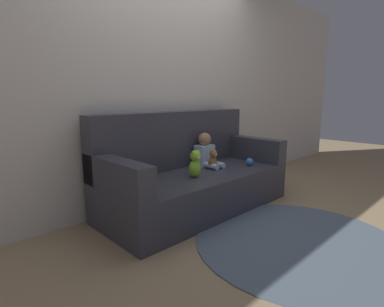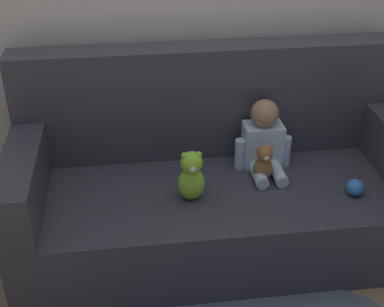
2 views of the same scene
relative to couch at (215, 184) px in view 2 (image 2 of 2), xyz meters
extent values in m
plane|color=#9E8460|center=(0.00, -0.08, -0.33)|extent=(12.00, 12.00, 0.00)
cube|color=#383842|center=(0.00, -0.08, -0.14)|extent=(1.96, 0.84, 0.38)
cube|color=#383842|center=(0.00, 0.26, 0.35)|extent=(1.96, 0.18, 0.59)
cube|color=#383842|center=(-0.90, -0.08, 0.19)|extent=(0.16, 0.84, 0.27)
cube|color=silver|center=(0.25, 0.07, 0.17)|extent=(0.20, 0.13, 0.23)
sphere|color=#A37A5B|center=(0.25, 0.07, 0.35)|extent=(0.14, 0.14, 0.14)
cylinder|color=silver|center=(0.20, -0.08, 0.09)|extent=(0.06, 0.17, 0.06)
cylinder|color=silver|center=(0.30, -0.08, 0.09)|extent=(0.06, 0.17, 0.06)
cylinder|color=silver|center=(0.14, 0.05, 0.13)|extent=(0.06, 0.06, 0.16)
cylinder|color=silver|center=(0.37, 0.05, 0.13)|extent=(0.06, 0.06, 0.16)
ellipsoid|color=olive|center=(0.22, -0.08, 0.12)|extent=(0.10, 0.08, 0.13)
sphere|color=olive|center=(0.22, -0.09, 0.21)|extent=(0.08, 0.08, 0.08)
sphere|color=olive|center=(0.20, -0.09, 0.24)|extent=(0.02, 0.02, 0.02)
sphere|color=olive|center=(0.25, -0.09, 0.24)|extent=(0.02, 0.02, 0.02)
sphere|color=beige|center=(0.22, -0.12, 0.21)|extent=(0.03, 0.03, 0.03)
ellipsoid|color=#8CD133|center=(-0.14, -0.19, 0.14)|extent=(0.12, 0.10, 0.17)
sphere|color=#8CD133|center=(-0.14, -0.19, 0.26)|extent=(0.10, 0.10, 0.10)
sphere|color=#8CD133|center=(-0.18, -0.19, 0.30)|extent=(0.03, 0.03, 0.03)
sphere|color=#8CD133|center=(-0.11, -0.19, 0.30)|extent=(0.03, 0.03, 0.03)
sphere|color=beige|center=(-0.14, -0.23, 0.25)|extent=(0.04, 0.04, 0.04)
sphere|color=#337FDB|center=(0.63, -0.26, 0.10)|extent=(0.08, 0.08, 0.08)
camera|label=1|loc=(-2.05, -2.12, 0.80)|focal=28.00mm
camera|label=2|loc=(-0.41, -2.23, 1.52)|focal=50.00mm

